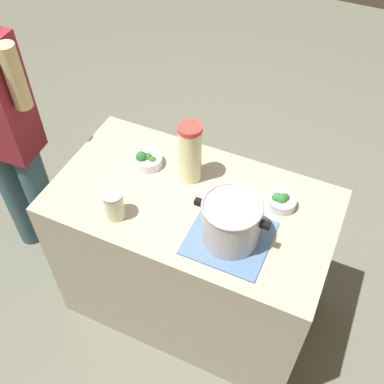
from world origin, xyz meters
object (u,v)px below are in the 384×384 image
object	(u,v)px
broccoli_bowl_front	(147,160)
broccoli_bowl_center	(282,201)
lemonade_pitcher	(190,153)
person_cook	(3,133)
cooking_pot	(231,221)
mason_jar	(114,205)

from	to	relation	value
broccoli_bowl_front	broccoli_bowl_center	distance (m)	0.64
lemonade_pitcher	person_cook	xyz separation A→B (m)	(0.95, 0.13, -0.13)
cooking_pot	mason_jar	xyz separation A→B (m)	(0.48, 0.09, -0.04)
lemonade_pitcher	person_cook	world-z (taller)	person_cook
lemonade_pitcher	broccoli_bowl_front	size ratio (longest dim) A/B	2.24
broccoli_bowl_center	person_cook	xyz separation A→B (m)	(1.38, 0.14, -0.01)
mason_jar	person_cook	world-z (taller)	person_cook
cooking_pot	broccoli_bowl_front	world-z (taller)	cooking_pot
broccoli_bowl_center	person_cook	world-z (taller)	person_cook
cooking_pot	lemonade_pitcher	bearing A→B (deg)	-40.74
lemonade_pitcher	mason_jar	distance (m)	0.39
broccoli_bowl_front	broccoli_bowl_center	size ratio (longest dim) A/B	1.09
cooking_pot	mason_jar	size ratio (longest dim) A/B	2.27
mason_jar	broccoli_bowl_center	distance (m)	0.70
cooking_pot	broccoli_bowl_front	distance (m)	0.56
broccoli_bowl_center	broccoli_bowl_front	bearing A→B (deg)	1.38
mason_jar	broccoli_bowl_center	xyz separation A→B (m)	(-0.62, -0.34, -0.04)
broccoli_bowl_front	broccoli_bowl_center	xyz separation A→B (m)	(-0.64, -0.02, 0.00)
broccoli_bowl_center	mason_jar	bearing A→B (deg)	28.91
broccoli_bowl_center	cooking_pot	bearing A→B (deg)	61.61
broccoli_bowl_front	person_cook	xyz separation A→B (m)	(0.74, 0.12, -0.01)
lemonade_pitcher	broccoli_bowl_center	distance (m)	0.44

